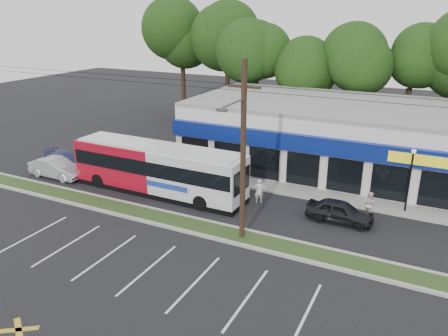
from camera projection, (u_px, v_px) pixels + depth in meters
ground at (188, 234)px, 25.30m from camera, size 120.00×120.00×0.00m
grass_strip at (196, 226)px, 26.13m from camera, size 40.00×1.60×0.12m
curb_south at (189, 232)px, 25.41m from camera, size 40.00×0.25×0.14m
curb_north at (203, 220)px, 26.84m from camera, size 40.00×0.25×0.14m
sidewalk at (314, 194)px, 30.78m from camera, size 32.00×2.20×0.10m
strip_mall at (345, 136)px, 35.52m from camera, size 25.00×12.55×5.30m
utility_pole at (240, 147)px, 23.07m from camera, size 50.00×2.77×10.00m
lamp_post at (410, 173)px, 27.22m from camera, size 0.30×0.30×4.25m
tree_line at (357, 52)px, 42.71m from camera, size 46.76×6.76×11.83m
metrobus at (158, 168)px, 30.58m from camera, size 13.00×2.91×3.48m
car_dark at (340, 211)px, 26.60m from camera, size 4.06×1.64×1.38m
car_silver at (57, 168)px, 33.80m from camera, size 4.60×1.61×1.52m
car_blue at (64, 159)px, 36.23m from camera, size 4.41×2.36×1.21m
pedestrian_a at (259, 191)px, 29.24m from camera, size 0.73×0.62×1.70m
pedestrian_b at (369, 204)px, 27.23m from camera, size 0.99×0.90×1.67m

